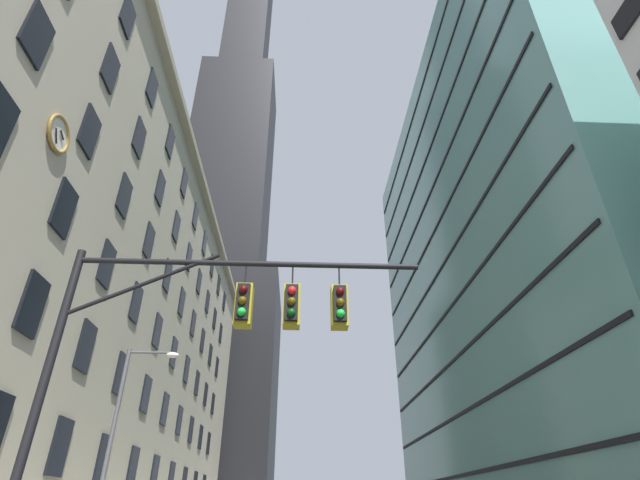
# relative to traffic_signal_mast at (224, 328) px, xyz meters

# --- Properties ---
(station_building) EXTENTS (17.07, 63.57, 29.38)m
(station_building) POSITION_rel_traffic_signal_mast_xyz_m (-16.22, 23.68, 9.31)
(station_building) COLOR #B2A88E
(station_building) RESTS_ON ground
(dark_skyscraper) EXTENTS (23.58, 23.58, 179.87)m
(dark_skyscraper) POSITION_rel_traffic_signal_mast_xyz_m (-13.91, 71.16, 48.74)
(dark_skyscraper) COLOR black
(dark_skyscraper) RESTS_ON ground
(glass_office_midrise) EXTENTS (18.00, 42.94, 43.09)m
(glass_office_midrise) POSITION_rel_traffic_signal_mast_xyz_m (22.92, 26.17, 16.19)
(glass_office_midrise) COLOR slate
(glass_office_midrise) RESTS_ON ground
(traffic_signal_mast) EXTENTS (8.53, 0.63, 7.11)m
(traffic_signal_mast) POSITION_rel_traffic_signal_mast_xyz_m (0.00, 0.00, 0.00)
(traffic_signal_mast) COLOR black
(traffic_signal_mast) RESTS_ON sidewalk_left
(street_lamppost) EXTENTS (2.31, 0.32, 7.84)m
(street_lamppost) POSITION_rel_traffic_signal_mast_xyz_m (-5.51, 10.52, -0.56)
(street_lamppost) COLOR #47474C
(street_lamppost) RESTS_ON sidewalk_left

